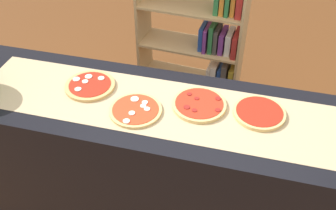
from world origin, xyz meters
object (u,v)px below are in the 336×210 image
pizza_pepperoni_2 (199,104)px  bookshelf (205,48)px  pizza_mozzarella_0 (90,85)px  pizza_mozzarella_1 (136,110)px  pizza_plain_3 (259,113)px

pizza_pepperoni_2 → bookshelf: bookshelf is taller
bookshelf → pizza_mozzarella_0: bearing=-116.5°
pizza_mozzarella_0 → pizza_mozzarella_1: size_ratio=1.01×
pizza_mozzarella_0 → pizza_mozzarella_1: (0.32, -0.14, -0.00)m
pizza_pepperoni_2 → pizza_mozzarella_1: bearing=-158.3°
pizza_plain_3 → bookshelf: (-0.46, 1.03, -0.29)m
pizza_mozzarella_1 → pizza_pepperoni_2: size_ratio=0.96×
pizza_mozzarella_0 → bookshelf: (0.51, 1.03, -0.29)m
pizza_pepperoni_2 → bookshelf: bearing=97.4°
pizza_mozzarella_0 → bookshelf: bookshelf is taller
pizza_mozzarella_1 → pizza_plain_3: 0.66m
pizza_mozzarella_0 → pizza_mozzarella_1: 0.35m
pizza_mozzarella_0 → pizza_plain_3: 0.97m
pizza_mozzarella_1 → pizza_mozzarella_0: bearing=156.7°
pizza_pepperoni_2 → pizza_plain_3: 0.32m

